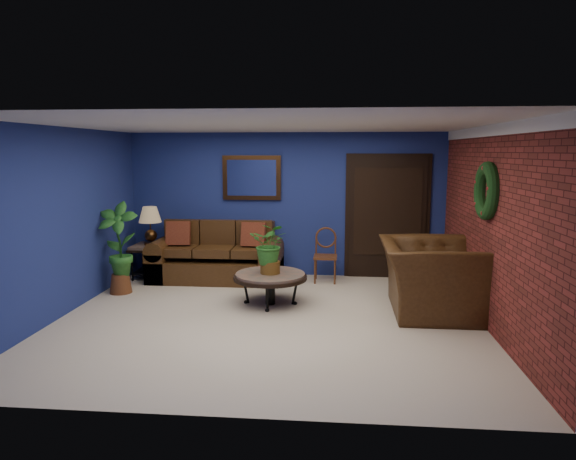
# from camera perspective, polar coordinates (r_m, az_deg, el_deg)

# --- Properties ---
(floor) EXTENTS (5.50, 5.50, 0.00)m
(floor) POSITION_cam_1_polar(r_m,az_deg,el_deg) (6.81, -2.18, -9.92)
(floor) COLOR beige
(floor) RESTS_ON ground
(wall_back) EXTENTS (5.50, 0.04, 2.50)m
(wall_back) POSITION_cam_1_polar(r_m,az_deg,el_deg) (8.99, -0.20, 2.82)
(wall_back) COLOR navy
(wall_back) RESTS_ON ground
(wall_left) EXTENTS (0.04, 5.00, 2.50)m
(wall_left) POSITION_cam_1_polar(r_m,az_deg,el_deg) (7.39, -23.90, 0.77)
(wall_left) COLOR navy
(wall_left) RESTS_ON ground
(wall_right_brick) EXTENTS (0.04, 5.00, 2.50)m
(wall_right_brick) POSITION_cam_1_polar(r_m,az_deg,el_deg) (6.74, 21.61, 0.21)
(wall_right_brick) COLOR maroon
(wall_right_brick) RESTS_ON ground
(ceiling) EXTENTS (5.50, 5.00, 0.02)m
(ceiling) POSITION_cam_1_polar(r_m,az_deg,el_deg) (6.46, -2.31, 11.59)
(ceiling) COLOR silver
(ceiling) RESTS_ON wall_back
(crown_molding) EXTENTS (0.03, 5.00, 0.14)m
(crown_molding) POSITION_cam_1_polar(r_m,az_deg,el_deg) (6.67, 21.94, 10.28)
(crown_molding) COLOR white
(crown_molding) RESTS_ON wall_right_brick
(wall_mirror) EXTENTS (1.02, 0.06, 0.77)m
(wall_mirror) POSITION_cam_1_polar(r_m,az_deg,el_deg) (8.98, -4.05, 5.81)
(wall_mirror) COLOR #482A13
(wall_mirror) RESTS_ON wall_back
(closet_door) EXTENTS (1.44, 0.06, 2.18)m
(closet_door) POSITION_cam_1_polar(r_m,az_deg,el_deg) (8.99, 10.97, 1.38)
(closet_door) COLOR black
(closet_door) RESTS_ON wall_back
(wreath) EXTENTS (0.16, 0.72, 0.72)m
(wreath) POSITION_cam_1_polar(r_m,az_deg,el_deg) (6.73, 21.22, 4.07)
(wreath) COLOR black
(wreath) RESTS_ON wall_right_brick
(sofa) EXTENTS (2.22, 0.96, 1.00)m
(sofa) POSITION_cam_1_polar(r_m,az_deg,el_deg) (8.91, -7.83, -3.33)
(sofa) COLOR #452A13
(sofa) RESTS_ON ground
(coffee_table) EXTENTS (1.05, 1.05, 0.45)m
(coffee_table) POSITION_cam_1_polar(r_m,az_deg,el_deg) (7.37, -1.99, -5.27)
(coffee_table) COLOR #494540
(coffee_table) RESTS_ON ground
(end_table) EXTENTS (0.64, 0.64, 0.58)m
(end_table) POSITION_cam_1_polar(r_m,az_deg,el_deg) (9.18, -14.93, -2.43)
(end_table) COLOR #494540
(end_table) RESTS_ON ground
(table_lamp) EXTENTS (0.38, 0.38, 0.64)m
(table_lamp) POSITION_cam_1_polar(r_m,az_deg,el_deg) (9.09, -15.07, 0.97)
(table_lamp) COLOR #482A13
(table_lamp) RESTS_ON end_table
(side_chair) EXTENTS (0.39, 0.39, 0.90)m
(side_chair) POSITION_cam_1_polar(r_m,az_deg,el_deg) (8.68, 4.19, -2.35)
(side_chair) COLOR #5E2F1B
(side_chair) RESTS_ON ground
(armchair) EXTENTS (1.32, 1.51, 0.97)m
(armchair) POSITION_cam_1_polar(r_m,az_deg,el_deg) (7.25, 15.53, -5.09)
(armchair) COLOR #452A13
(armchair) RESTS_ON ground
(coffee_plant) EXTENTS (0.61, 0.55, 0.73)m
(coffee_plant) POSITION_cam_1_polar(r_m,az_deg,el_deg) (7.28, -2.01, -1.78)
(coffee_plant) COLOR brown
(coffee_plant) RESTS_ON coffee_table
(floor_plant) EXTENTS (0.41, 0.37, 0.78)m
(floor_plant) POSITION_cam_1_polar(r_m,az_deg,el_deg) (8.53, 15.31, -3.62)
(floor_plant) COLOR brown
(floor_plant) RESTS_ON ground
(tall_plant) EXTENTS (0.64, 0.45, 1.42)m
(tall_plant) POSITION_cam_1_polar(r_m,az_deg,el_deg) (8.28, -18.29, -1.54)
(tall_plant) COLOR brown
(tall_plant) RESTS_ON ground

